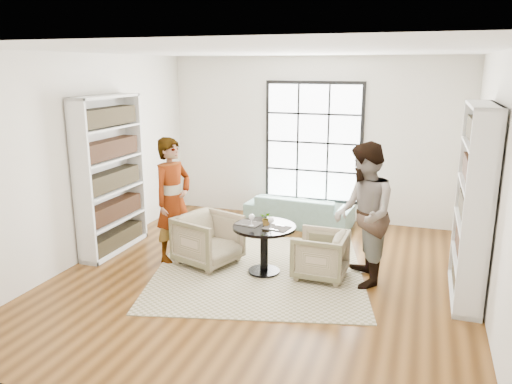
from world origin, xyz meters
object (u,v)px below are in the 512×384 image
(wine_glass_left, at_px, (252,217))
(flower_centerpiece, at_px, (267,218))
(person_left, at_px, (173,200))
(sofa, at_px, (299,210))
(armchair_left, at_px, (208,240))
(pedestal_table, at_px, (264,239))
(armchair_right, at_px, (320,255))
(wine_glass_right, at_px, (271,220))
(person_right, at_px, (363,215))

(wine_glass_left, distance_m, flower_centerpiece, 0.21)
(person_left, height_order, wine_glass_left, person_left)
(sofa, relative_size, armchair_left, 2.34)
(armchair_left, bearing_deg, sofa, -1.23)
(armchair_left, relative_size, person_left, 0.44)
(sofa, bearing_deg, person_left, 62.78)
(pedestal_table, distance_m, armchair_left, 0.89)
(sofa, height_order, armchair_right, armchair_right)
(person_left, xyz_separation_m, flower_centerpiece, (1.45, -0.04, -0.12))
(wine_glass_left, height_order, flower_centerpiece, flower_centerpiece)
(pedestal_table, xyz_separation_m, sofa, (-0.07, 2.28, -0.23))
(armchair_left, xyz_separation_m, flower_centerpiece, (0.90, -0.04, 0.43))
(armchair_left, distance_m, person_left, 0.78)
(person_left, bearing_deg, armchair_right, -71.25)
(flower_centerpiece, bearing_deg, sofa, 92.55)
(pedestal_table, relative_size, wine_glass_left, 5.02)
(sofa, xyz_separation_m, wine_glass_right, (0.21, -2.41, 0.54))
(wine_glass_right, bearing_deg, armchair_right, 21.01)
(armchair_left, xyz_separation_m, wine_glass_left, (0.71, -0.14, 0.45))
(pedestal_table, bearing_deg, wine_glass_left, -156.58)
(armchair_left, bearing_deg, wine_glass_left, -82.23)
(armchair_right, bearing_deg, sofa, -157.59)
(armchair_right, xyz_separation_m, flower_centerpiece, (-0.73, -0.09, 0.47))
(person_right, height_order, wine_glass_left, person_right)
(wine_glass_left, bearing_deg, pedestal_table, 23.42)
(person_right, relative_size, wine_glass_right, 10.76)
(wine_glass_left, distance_m, wine_glass_right, 0.30)
(pedestal_table, bearing_deg, flower_centerpiece, 38.69)
(sofa, bearing_deg, pedestal_table, 96.01)
(sofa, bearing_deg, armchair_left, 74.28)
(armchair_left, bearing_deg, wine_glass_right, -82.14)
(person_right, bearing_deg, person_left, -104.53)
(wine_glass_right, bearing_deg, flower_centerpiece, 125.13)
(armchair_left, xyz_separation_m, person_left, (-0.55, 0.00, 0.55))
(pedestal_table, xyz_separation_m, armchair_right, (0.76, 0.12, -0.18))
(person_right, bearing_deg, sofa, -162.92)
(sofa, distance_m, wine_glass_left, 2.41)
(person_left, height_order, wine_glass_right, person_left)
(sofa, distance_m, person_right, 2.66)
(sofa, height_order, person_right, person_right)
(pedestal_table, bearing_deg, armchair_left, 175.48)
(wine_glass_right, xyz_separation_m, flower_centerpiece, (-0.10, 0.15, -0.03))
(wine_glass_left, bearing_deg, person_left, 173.75)
(pedestal_table, height_order, person_right, person_right)
(wine_glass_right, height_order, flower_centerpiece, flower_centerpiece)
(armchair_left, height_order, flower_centerpiece, flower_centerpiece)
(pedestal_table, distance_m, armchair_right, 0.80)
(pedestal_table, height_order, sofa, pedestal_table)
(armchair_right, relative_size, wine_glass_left, 4.07)
(wine_glass_left, bearing_deg, armchair_left, 169.03)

